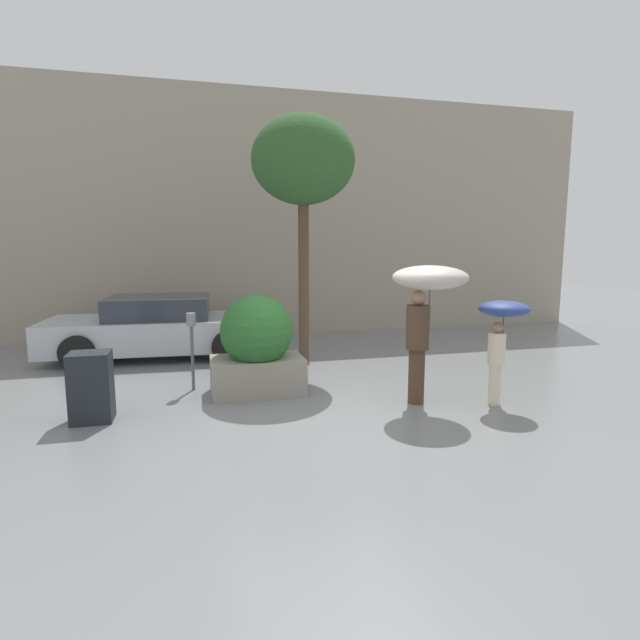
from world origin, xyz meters
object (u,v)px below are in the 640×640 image
at_px(parking_meter, 192,335).
at_px(person_adult, 427,294).
at_px(person_child, 502,324).
at_px(planter_box, 257,346).
at_px(parked_car_near, 160,328).
at_px(newspaper_box, 91,387).
at_px(street_tree, 303,163).

bearing_deg(parking_meter, person_adult, -25.75).
bearing_deg(person_child, planter_box, 143.24).
height_order(parked_car_near, newspaper_box, parked_car_near).
height_order(street_tree, parking_meter, street_tree).
distance_m(parked_car_near, street_tree, 4.39).
distance_m(person_adult, newspaper_box, 4.62).
xyz_separation_m(planter_box, street_tree, (1.10, 1.66, 2.98)).
height_order(person_adult, street_tree, street_tree).
distance_m(person_child, street_tree, 4.52).
relative_size(person_child, newspaper_box, 1.64).
distance_m(person_adult, person_child, 1.14).
relative_size(planter_box, street_tree, 0.33).
xyz_separation_m(person_adult, parked_car_near, (-3.82, 4.25, -1.00)).
xyz_separation_m(planter_box, parked_car_near, (-1.58, 3.14, -0.16)).
xyz_separation_m(street_tree, parking_meter, (-2.06, -1.22, -2.85)).
bearing_deg(planter_box, person_child, -22.70).
height_order(planter_box, street_tree, street_tree).
relative_size(planter_box, parking_meter, 1.25).
bearing_deg(parking_meter, planter_box, -24.68).
xyz_separation_m(parking_meter, newspaper_box, (-1.27, -1.13, -0.43)).
bearing_deg(newspaper_box, parking_meter, 41.69).
distance_m(person_adult, street_tree, 3.67).
xyz_separation_m(planter_box, parking_meter, (-0.95, 0.44, 0.13)).
bearing_deg(person_child, newspaper_box, 158.91).
bearing_deg(street_tree, parked_car_near, 151.02).
relative_size(street_tree, parking_meter, 3.75).
bearing_deg(newspaper_box, planter_box, 17.28).
bearing_deg(parked_car_near, street_tree, -115.84).
height_order(planter_box, parking_meter, planter_box).
bearing_deg(street_tree, person_adult, -67.65).
height_order(person_adult, person_child, person_adult).
relative_size(person_child, parking_meter, 1.22).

